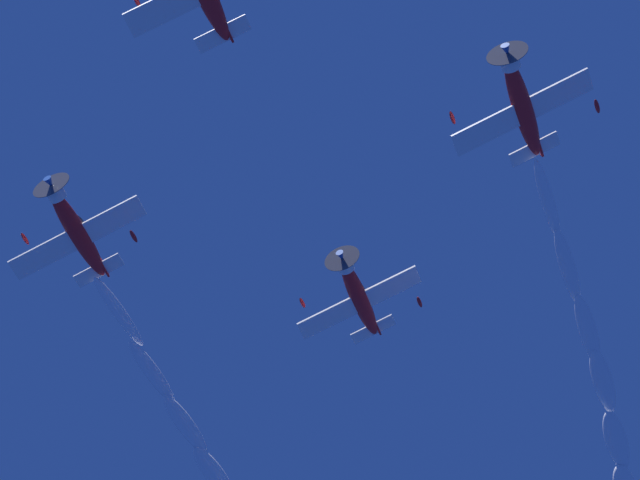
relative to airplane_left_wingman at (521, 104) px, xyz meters
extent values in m
ellipsoid|color=red|center=(-25.12, 1.24, 1.95)|extent=(0.93, 1.06, 0.47)
cube|color=white|center=(-19.59, 0.90, 0.25)|extent=(3.36, 2.83, 1.38)
cube|color=red|center=(-19.35, 0.89, 0.79)|extent=(1.16, 1.45, 1.40)
ellipsoid|color=red|center=(0.17, 0.24, -0.03)|extent=(5.99, 7.14, 2.07)
cylinder|color=white|center=(-1.94, -2.63, 0.24)|extent=(1.85, 1.84, 1.64)
cone|color=#194CB2|center=(-2.40, -3.24, 0.29)|extent=(1.07, 1.12, 0.80)
cylinder|color=#3F3F47|center=(-2.29, -3.10, 0.28)|extent=(2.67, 2.23, 3.44)
cube|color=white|center=(0.25, 0.45, -0.23)|extent=(8.55, 6.88, 3.53)
ellipsoid|color=red|center=(3.86, -2.36, -1.82)|extent=(0.92, 1.06, 0.43)
ellipsoid|color=red|center=(-3.36, 3.26, 1.37)|extent=(0.92, 1.06, 0.43)
cube|color=white|center=(2.21, 2.97, -0.23)|extent=(3.35, 2.84, 1.35)
cube|color=red|center=(2.44, 2.95, 0.32)|extent=(1.18, 1.43, 1.36)
ellipsoid|color=#1E232D|center=(0.11, -0.12, 0.45)|extent=(1.87, 2.04, 1.10)
ellipsoid|color=red|center=(-25.27, 18.52, -1.15)|extent=(6.05, 7.10, 2.30)
cylinder|color=white|center=(-27.38, 15.67, -0.78)|extent=(1.86, 1.87, 1.69)
cone|color=#194CB2|center=(-27.83, 15.05, -0.70)|extent=(1.08, 1.14, 0.83)
cylinder|color=#3F3F47|center=(-27.73, 15.19, -0.72)|extent=(2.66, 2.33, 3.49)
cube|color=white|center=(-25.20, 18.74, -1.35)|extent=(8.48, 6.80, 3.86)
ellipsoid|color=red|center=(-21.68, 15.91, -3.08)|extent=(0.93, 1.06, 0.47)
ellipsoid|color=red|center=(-28.73, 21.57, 0.38)|extent=(0.93, 1.06, 0.47)
cube|color=white|center=(-23.24, 21.25, -1.45)|extent=(3.33, 2.81, 1.48)
cube|color=red|center=(-22.99, 21.23, -0.91)|extent=(1.20, 1.47, 1.38)
ellipsoid|color=#1E232D|center=(-25.31, 18.17, -0.66)|extent=(1.88, 2.05, 1.17)
ellipsoid|color=red|center=(-3.93, 20.77, 1.22)|extent=(5.94, 7.17, 1.80)
cylinder|color=white|center=(-6.05, 17.90, 1.36)|extent=(1.86, 1.80, 1.59)
cone|color=#194CB2|center=(-6.50, 17.28, 1.39)|extent=(1.08, 1.11, 0.77)
cylinder|color=#3F3F47|center=(-6.40, 17.43, 1.38)|extent=(2.71, 2.14, 3.42)
cube|color=white|center=(-3.84, 20.99, 1.03)|extent=(8.57, 6.91, 3.35)
ellipsoid|color=red|center=(-0.18, 18.22, -0.51)|extent=(0.92, 1.06, 0.40)
ellipsoid|color=red|center=(-7.50, 23.76, 2.56)|extent=(0.92, 1.06, 0.40)
cube|color=white|center=(-1.89, 23.51, 1.15)|extent=(3.36, 2.86, 1.27)
cube|color=red|center=(-1.68, 23.48, 1.70)|extent=(1.19, 1.39, 1.32)
ellipsoid|color=#1E232D|center=(-4.00, 20.41, 1.69)|extent=(1.87, 2.03, 1.04)
ellipsoid|color=white|center=(4.70, 6.47, -0.64)|extent=(5.53, 7.04, 1.53)
ellipsoid|color=white|center=(8.41, 11.36, -1.02)|extent=(5.70, 7.17, 1.73)
ellipsoid|color=white|center=(12.18, 16.15, -1.62)|extent=(5.87, 7.30, 1.93)
ellipsoid|color=white|center=(15.65, 20.77, -1.83)|extent=(6.05, 7.44, 2.13)
ellipsoid|color=white|center=(19.27, 26.04, -2.59)|extent=(6.22, 7.57, 2.34)
ellipsoid|color=white|center=(-21.08, 24.53, -1.87)|extent=(5.53, 7.04, 1.53)
ellipsoid|color=white|center=(-17.46, 29.58, -2.35)|extent=(5.70, 7.17, 1.73)
ellipsoid|color=white|center=(-13.73, 34.23, -2.82)|extent=(5.87, 7.30, 1.93)
ellipsoid|color=white|center=(-10.12, 39.27, -3.00)|extent=(6.05, 7.44, 2.13)
camera|label=1|loc=(-26.09, -39.60, -64.92)|focal=68.98mm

